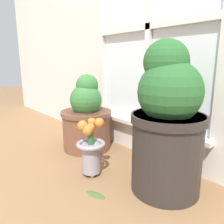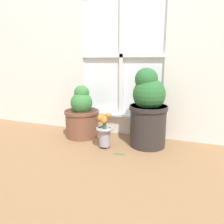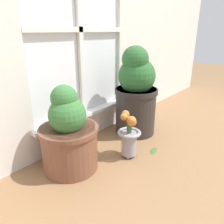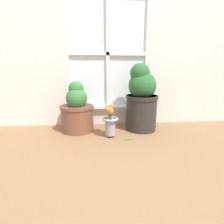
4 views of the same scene
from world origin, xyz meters
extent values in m
plane|color=olive|center=(0.00, 0.00, 0.00)|extent=(10.00, 10.00, 0.00)
cube|color=silver|center=(0.00, 0.55, 0.11)|extent=(0.85, 0.05, 0.22)
cube|color=white|center=(0.00, 0.56, 0.81)|extent=(0.85, 0.02, 1.18)
cube|color=white|center=(0.00, 0.53, 0.81)|extent=(0.04, 0.02, 1.18)
cube|color=white|center=(0.00, 0.53, 0.81)|extent=(0.85, 0.02, 0.04)
cube|color=white|center=(0.00, 0.50, 0.21)|extent=(0.91, 0.06, 0.02)
cylinder|color=brown|center=(-0.34, 0.30, 0.14)|extent=(0.33, 0.33, 0.27)
cylinder|color=brown|center=(-0.34, 0.30, 0.26)|extent=(0.35, 0.35, 0.03)
cylinder|color=#38281E|center=(-0.34, 0.30, 0.27)|extent=(0.31, 0.31, 0.01)
sphere|color=#387538|center=(-0.34, 0.30, 0.35)|extent=(0.22, 0.22, 0.22)
sphere|color=#387538|center=(-0.34, 0.32, 0.45)|extent=(0.15, 0.15, 0.15)
ellipsoid|color=#387538|center=(-0.35, 0.37, 0.34)|extent=(0.09, 0.04, 0.13)
cylinder|color=#2D2826|center=(0.34, 0.28, 0.19)|extent=(0.32, 0.32, 0.37)
cylinder|color=#2D2826|center=(0.34, 0.28, 0.36)|extent=(0.34, 0.34, 0.04)
cylinder|color=#38281E|center=(0.34, 0.28, 0.37)|extent=(0.30, 0.30, 0.01)
sphere|color=#28602D|center=(0.34, 0.28, 0.47)|extent=(0.29, 0.29, 0.29)
sphere|color=#28602D|center=(0.31, 0.28, 0.60)|extent=(0.20, 0.20, 0.20)
ellipsoid|color=#28602D|center=(0.27, 0.34, 0.46)|extent=(0.10, 0.12, 0.18)
sphere|color=#99939E|center=(-0.01, 0.14, 0.01)|extent=(0.02, 0.02, 0.02)
sphere|color=#99939E|center=(-0.04, 0.08, 0.01)|extent=(0.02, 0.02, 0.02)
sphere|color=#99939E|center=(0.02, 0.08, 0.01)|extent=(0.02, 0.02, 0.02)
cylinder|color=#99939E|center=(-0.01, 0.10, 0.10)|extent=(0.10, 0.10, 0.16)
torus|color=#99939E|center=(-0.01, 0.10, 0.18)|extent=(0.16, 0.16, 0.02)
cylinder|color=#386633|center=(-0.01, 0.10, 0.22)|extent=(0.03, 0.03, 0.09)
sphere|color=orange|center=(-0.01, 0.10, 0.27)|extent=(0.05, 0.05, 0.05)
sphere|color=orange|center=(0.01, 0.15, 0.29)|extent=(0.05, 0.05, 0.05)
sphere|color=orange|center=(-0.03, 0.13, 0.29)|extent=(0.05, 0.05, 0.05)
sphere|color=orange|center=(-0.03, 0.07, 0.28)|extent=(0.06, 0.06, 0.06)
sphere|color=orange|center=(-0.01, 0.08, 0.26)|extent=(0.06, 0.06, 0.06)
ellipsoid|color=#476633|center=(0.16, 0.00, 0.00)|extent=(0.12, 0.07, 0.01)
camera|label=1|loc=(0.89, -0.54, 0.60)|focal=35.00mm
camera|label=2|loc=(0.70, -1.60, 0.76)|focal=35.00mm
camera|label=3|loc=(-1.07, -0.63, 0.80)|focal=35.00mm
camera|label=4|loc=(-0.14, -1.50, 0.63)|focal=28.00mm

